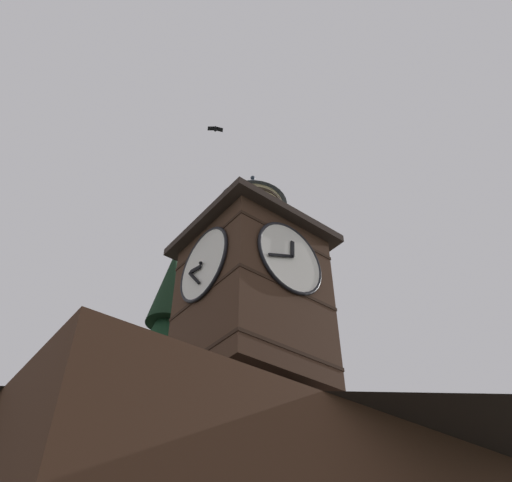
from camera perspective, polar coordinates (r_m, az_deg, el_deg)
clock_tower at (r=15.21m, az=-0.47°, el=-5.09°), size 4.10×4.10×8.23m
flying_bird_high at (r=22.31m, az=-4.60°, el=12.46°), size 0.66×0.50×0.15m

